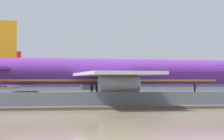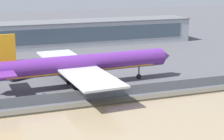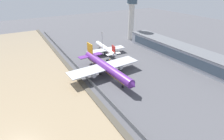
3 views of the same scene
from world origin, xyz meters
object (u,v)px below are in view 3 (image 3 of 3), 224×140
object	(u,v)px
passenger_jet_white_red	(106,49)
apron_light_mast_apron_west	(102,42)
control_tower	(131,16)
baggage_tug	(84,70)
ops_van	(110,61)
cargo_jet_purple	(106,67)

from	to	relation	value
passenger_jet_white_red	apron_light_mast_apron_west	xyz separation A→B (m)	(-1.20, -2.46, 6.30)
passenger_jet_white_red	control_tower	size ratio (longest dim) A/B	0.89
baggage_tug	control_tower	size ratio (longest dim) A/B	0.08
control_tower	baggage_tug	bearing A→B (deg)	-57.75
baggage_tug	control_tower	distance (m)	88.62
ops_van	control_tower	size ratio (longest dim) A/B	0.13
control_tower	cargo_jet_purple	bearing A→B (deg)	-46.83
apron_light_mast_apron_west	baggage_tug	bearing A→B (deg)	-48.87
cargo_jet_purple	ops_van	size ratio (longest dim) A/B	10.29
baggage_tug	apron_light_mast_apron_west	bearing A→B (deg)	131.13
cargo_jet_purple	control_tower	xyz separation A→B (m)	(-58.23, 62.08, 18.56)
passenger_jet_white_red	control_tower	distance (m)	53.34
passenger_jet_white_red	apron_light_mast_apron_west	bearing A→B (deg)	-116.00
control_tower	ops_van	bearing A→B (deg)	-50.03
cargo_jet_purple	apron_light_mast_apron_west	size ratio (longest dim) A/B	3.04
cargo_jet_purple	ops_van	xyz separation A→B (m)	(-16.50, 12.28, -4.87)
cargo_jet_purple	passenger_jet_white_red	size ratio (longest dim) A/B	1.48
passenger_jet_white_red	cargo_jet_purple	bearing A→B (deg)	-28.53
apron_light_mast_apron_west	ops_van	bearing A→B (deg)	-11.90
cargo_jet_purple	control_tower	distance (m)	87.12
baggage_tug	control_tower	bearing A→B (deg)	122.25
baggage_tug	apron_light_mast_apron_west	world-z (taller)	apron_light_mast_apron_west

